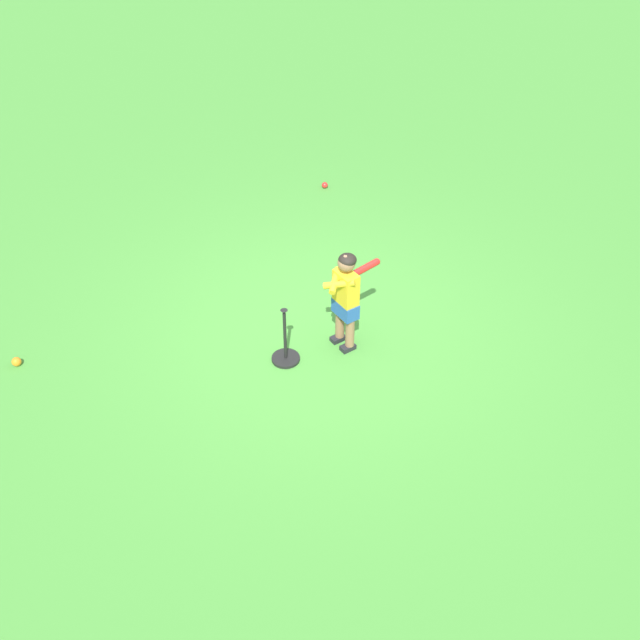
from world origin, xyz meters
The scene contains 6 objects.
ground_plane centered at (0.00, 0.00, 0.00)m, with size 40.00×40.00×0.00m, color #479338.
child_batter centered at (-0.35, -0.05, 0.65)m, with size 0.33×0.63×1.08m.
play_ball_center_lawn centered at (0.32, -0.50, 0.05)m, with size 0.10×0.10×0.10m, color purple.
play_ball_near_batter centered at (1.21, 2.76, 0.05)m, with size 0.09×0.09×0.09m, color orange.
play_ball_behind_batter centered at (2.35, -1.70, 0.04)m, with size 0.08×0.08×0.08m, color red.
batting_tee centered at (-0.21, 0.56, 0.10)m, with size 0.28×0.28×0.62m.
Camera 1 is at (-5.13, 3.57, 5.16)m, focal length 44.04 mm.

